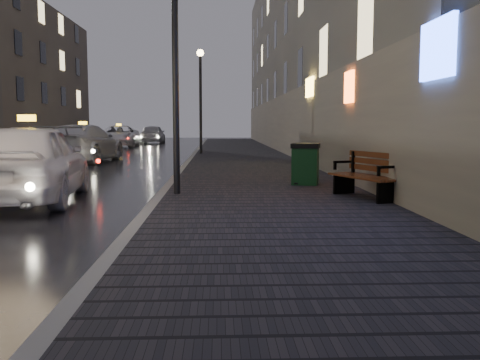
# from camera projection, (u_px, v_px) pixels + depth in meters

# --- Properties ---
(sidewalk) EXTENTS (4.60, 58.00, 0.15)m
(sidewalk) POSITION_uv_depth(u_px,v_px,m) (241.00, 156.00, 26.69)
(sidewalk) COLOR black
(sidewalk) RESTS_ON ground
(curb) EXTENTS (0.20, 58.00, 0.15)m
(curb) POSITION_uv_depth(u_px,v_px,m) (193.00, 156.00, 26.59)
(curb) COLOR slate
(curb) RESTS_ON ground
(curb_far) EXTENTS (0.20, 58.00, 0.15)m
(curb_far) POSITION_uv_depth(u_px,v_px,m) (12.00, 156.00, 26.24)
(curb_far) COLOR slate
(curb_far) RESTS_ON ground
(building_near) EXTENTS (1.80, 50.00, 13.00)m
(building_near) POSITION_uv_depth(u_px,v_px,m) (295.00, 38.00, 30.12)
(building_near) COLOR #605B54
(building_near) RESTS_ON ground
(building_far_c) EXTENTS (6.00, 22.00, 11.00)m
(building_far_c) POSITION_uv_depth(u_px,v_px,m) (18.00, 76.00, 43.32)
(building_far_c) COLOR #6B6051
(building_far_c) RESTS_ON ground
(lamp_near) EXTENTS (0.36, 0.36, 5.28)m
(lamp_near) POSITION_uv_depth(u_px,v_px,m) (175.00, 38.00, 11.35)
(lamp_near) COLOR black
(lamp_near) RESTS_ON sidewalk
(lamp_far) EXTENTS (0.36, 0.36, 5.28)m
(lamp_far) POSITION_uv_depth(u_px,v_px,m) (200.00, 88.00, 27.25)
(lamp_far) COLOR black
(lamp_far) RESTS_ON sidewalk
(bench) EXTENTS (1.22, 1.95, 0.94)m
(bench) POSITION_uv_depth(u_px,v_px,m) (368.00, 175.00, 10.95)
(bench) COLOR black
(bench) RESTS_ON sidewalk
(trash_bin) EXTENTS (0.83, 0.83, 1.03)m
(trash_bin) POSITION_uv_depth(u_px,v_px,m) (305.00, 164.00, 13.43)
(trash_bin) COLOR black
(trash_bin) RESTS_ON sidewalk
(taxi_near) EXTENTS (2.55, 5.24, 1.72)m
(taxi_near) POSITION_uv_depth(u_px,v_px,m) (29.00, 162.00, 11.40)
(taxi_near) COLOR silver
(taxi_near) RESTS_ON ground
(car_left_mid) EXTENTS (1.87, 4.66, 1.51)m
(car_left_mid) POSITION_uv_depth(u_px,v_px,m) (28.00, 144.00, 24.53)
(car_left_mid) COLOR #A8A9B1
(car_left_mid) RESTS_ON ground
(taxi_mid) EXTENTS (2.84, 5.85, 1.64)m
(taxi_mid) POSITION_uv_depth(u_px,v_px,m) (83.00, 143.00, 23.40)
(taxi_mid) COLOR #BBBBC1
(taxi_mid) RESTS_ON ground
(taxi_far) EXTENTS (2.78, 5.67, 1.55)m
(taxi_far) POSITION_uv_depth(u_px,v_px,m) (119.00, 136.00, 38.92)
(taxi_far) COLOR white
(taxi_far) RESTS_ON ground
(car_far) EXTENTS (1.96, 4.68, 1.58)m
(car_far) POSITION_uv_depth(u_px,v_px,m) (153.00, 134.00, 45.70)
(car_far) COLOR #ABAAB3
(car_far) RESTS_ON ground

